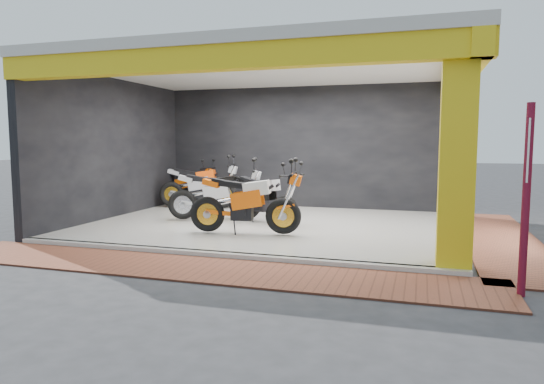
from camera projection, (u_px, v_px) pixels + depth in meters
The scene contains 17 objects.
ground at pixel (239, 245), 9.15m from camera, with size 80.00×80.00×0.00m, color #2D2D30.
showroom_floor at pixel (271, 225), 11.04m from camera, with size 8.00×6.00×0.10m, color white.
showroom_ceiling at pixel (270, 67), 10.68m from camera, with size 8.40×6.40×0.20m, color beige.
back_wall at pixel (303, 149), 13.81m from camera, with size 8.20×0.20×3.50m, color black.
left_wall at pixel (114, 150), 12.07m from camera, with size 0.20×6.20×3.50m, color black.
corner_column at pixel (457, 155), 7.15m from camera, with size 0.50×0.50×3.50m, color gold.
header_beam_front at pixel (215, 58), 7.86m from camera, with size 8.40×0.30×0.40m, color gold.
header_beam_right at pixel (464, 73), 9.53m from camera, with size 0.30×6.40×0.40m, color gold.
floor_kerb at pixel (217, 255), 8.17m from camera, with size 8.00×0.20×0.10m, color white.
paver_front at pixel (197, 268), 7.43m from camera, with size 9.00×1.40×0.03m, color brown.
paver_right at pixel (500, 239), 9.63m from camera, with size 1.40×7.00×0.03m, color brown.
signpost at pixel (526, 192), 6.01m from camera, with size 0.10×0.34×2.43m.
moto_hero at pixel (283, 199), 9.54m from camera, with size 2.40×0.89×1.47m, color #FF610A, non-canonical shape.
moto_row_a at pixel (286, 195), 10.60m from camera, with size 2.23×0.82×1.36m, color black, non-canonical shape.
moto_row_b at pixel (246, 191), 11.36m from camera, with size 2.33×0.86×1.42m, color #ABAEB2, non-canonical shape.
moto_row_c at pixel (225, 183), 13.44m from camera, with size 2.36×0.87×1.44m, color #A1A3A8, non-canonical shape.
moto_row_d at pixel (203, 183), 14.23m from camera, with size 2.12×0.78×1.29m, color #FD630A, non-canonical shape.
Camera 1 is at (3.26, -8.41, 1.95)m, focal length 32.00 mm.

